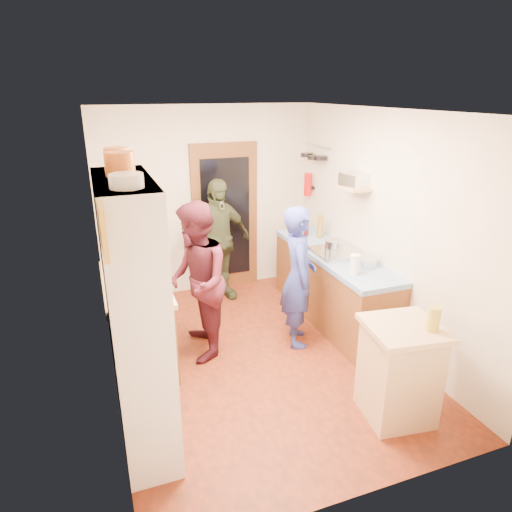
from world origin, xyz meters
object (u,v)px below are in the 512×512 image
hutch_body (136,319)px  person_hob (301,278)px  right_counter_base (332,288)px  island_base (399,374)px  person_left (199,281)px  person_back (218,241)px

hutch_body → person_hob: 2.10m
hutch_body → person_hob: bearing=25.9°
right_counter_base → island_base: bearing=-101.3°
hutch_body → person_hob: (1.87, 0.91, -0.29)m
person_hob → hutch_body: bearing=133.1°
person_left → person_back: (0.58, 1.28, -0.01)m
island_base → person_back: (-0.80, 2.93, 0.42)m
hutch_body → person_left: hutch_body is taller
hutch_body → right_counter_base: bearing=27.5°
island_base → person_left: size_ratio=0.50×
person_hob → person_back: 1.57m
hutch_body → island_base: (2.13, -0.54, -0.67)m
person_left → right_counter_base: bearing=104.1°
right_counter_base → island_base: 1.88m
island_base → right_counter_base: bearing=78.7°
island_base → person_hob: (-0.26, 1.45, 0.38)m
person_hob → person_back: bearing=37.1°
person_hob → person_back: size_ratio=0.96×
person_hob → person_left: size_ratio=0.94×
person_left → person_back: 1.40m
hutch_body → right_counter_base: size_ratio=1.00×
person_left → person_back: bearing=163.5°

